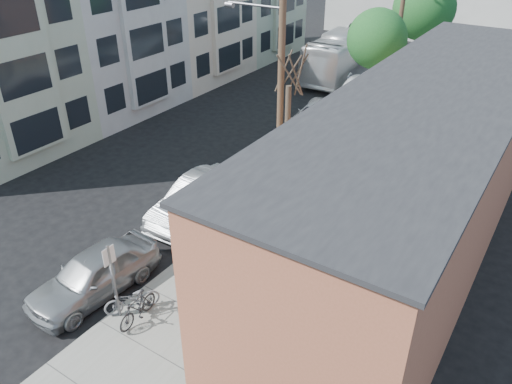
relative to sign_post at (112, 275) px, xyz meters
The scene contains 26 objects.
ground 4.57m from the sign_post, 124.11° to the left, with size 120.00×120.00×0.00m, color black.
sidewalk 14.70m from the sign_post, 82.52° to the left, with size 4.50×58.00×0.15m, color gray.
cafe_building 10.86m from the sign_post, 51.89° to the left, with size 6.60×20.20×6.61m.
apartment_row 22.67m from the sign_post, 129.11° to the left, with size 6.30×32.00×9.00m.
sign_post is the anchor object (origin of this frame).
parking_meter_near 4.27m from the sign_post, 91.37° to the left, with size 0.14×0.14×1.24m.
parking_meter_far 12.36m from the sign_post, 90.46° to the left, with size 0.14×0.14×1.24m.
utility_pole_near 10.37m from the sign_post, 89.76° to the left, with size 3.57×0.28×10.00m.
utility_pole_far 24.52m from the sign_post, 89.76° to the left, with size 1.80×0.28×10.00m.
tree_bare 9.82m from the sign_post, 87.36° to the left, with size 0.24×0.24×5.01m.
tree_leafy_mid 19.77m from the sign_post, 88.68° to the left, with size 3.29×3.29×6.63m.
tree_leafy_far 28.10m from the sign_post, 89.07° to the left, with size 4.14×4.14×7.39m.
patio_chair_a 4.65m from the sign_post, 34.94° to the left, with size 0.50×0.50×0.88m, color #144827, non-canonical shape.
patio_chair_b 3.78m from the sign_post, ahead, with size 0.50×0.50×0.88m, color #144827, non-canonical shape.
patron_grey 4.22m from the sign_post, 25.37° to the left, with size 0.56×0.36×1.52m, color gray.
patron_green 5.26m from the sign_post, 57.66° to the left, with size 0.93×0.73×1.92m, color #2B6729.
cyclist 3.24m from the sign_post, 65.94° to the left, with size 1.12×0.64×1.73m, color maroon.
cyclist_bike 3.34m from the sign_post, 65.94° to the left, with size 0.70×1.99×1.05m, color black.
parked_bike_a 1.37m from the sign_post, 16.82° to the left, with size 0.47×1.68×1.01m, color black.
parked_bike_b 1.29m from the sign_post, 64.00° to the left, with size 0.63×1.79×0.94m, color slate.
car_0 1.97m from the sign_post, 163.33° to the left, with size 1.90×4.73×1.61m, color #95989C.
car_1 6.48m from the sign_post, 105.11° to the left, with size 1.82×5.22×1.72m, color #B3B8BC.
car_2 11.70m from the sign_post, 97.65° to the left, with size 1.83×4.50×1.30m, color black.
car_3 17.25m from the sign_post, 95.62° to the left, with size 2.62×5.69×1.58m, color gray.
car_4 22.97m from the sign_post, 93.87° to the left, with size 1.68×4.82×1.59m, color #9CA0A3.
bus 29.19m from the sign_post, 99.71° to the left, with size 2.85×12.18×3.39m, color white.
Camera 1 is at (12.51, -10.99, 11.68)m, focal length 35.00 mm.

